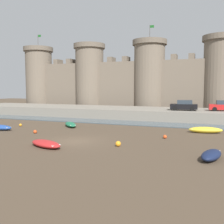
{
  "coord_description": "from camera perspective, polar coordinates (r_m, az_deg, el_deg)",
  "views": [
    {
      "loc": [
        12.22,
        -22.23,
        5.19
      ],
      "look_at": [
        1.94,
        4.77,
        2.5
      ],
      "focal_mm": 42.0,
      "sensor_mm": 36.0,
      "label": 1
    }
  ],
  "objects": [
    {
      "name": "ground_plane",
      "position": [
        25.89,
        -7.84,
        -6.29
      ],
      "size": [
        160.0,
        160.0,
        0.0
      ],
      "primitive_type": "plane",
      "color": "#4C3D2D"
    },
    {
      "name": "water_channel",
      "position": [
        38.74,
        2.26,
        -2.31
      ],
      "size": [
        80.0,
        4.5,
        0.1
      ],
      "primitive_type": "cube",
      "color": "#3D4C56",
      "rests_on": "ground"
    },
    {
      "name": "quay_road",
      "position": [
        45.54,
        5.18,
        -0.21
      ],
      "size": [
        66.64,
        10.0,
        1.65
      ],
      "primitive_type": "cube",
      "color": "gray",
      "rests_on": "ground"
    },
    {
      "name": "castle",
      "position": [
        55.15,
        8.09,
        6.92
      ],
      "size": [
        61.64,
        7.0,
        17.86
      ],
      "color": "#706354",
      "rests_on": "ground"
    },
    {
      "name": "rowboat_foreground_right",
      "position": [
        23.79,
        -14.21,
        -6.69
      ],
      "size": [
        4.04,
        2.77,
        0.58
      ],
      "color": "red",
      "rests_on": "ground"
    },
    {
      "name": "rowboat_midflat_right",
      "position": [
        35.02,
        -23.21,
        -3.08
      ],
      "size": [
        3.51,
        1.41,
        0.64
      ],
      "color": "#234793",
      "rests_on": "ground"
    },
    {
      "name": "rowboat_foreground_centre",
      "position": [
        20.43,
        20.8,
        -8.71
      ],
      "size": [
        1.91,
        3.25,
        0.68
      ],
      "color": "#141E3D",
      "rests_on": "ground"
    },
    {
      "name": "rowboat_near_channel_right",
      "position": [
        31.98,
        19.68,
        -3.67
      ],
      "size": [
        3.9,
        1.85,
        0.7
      ],
      "color": "yellow",
      "rests_on": "ground"
    },
    {
      "name": "rowboat_midflat_centre",
      "position": [
        35.35,
        -9.01,
        -2.67
      ],
      "size": [
        3.36,
        3.58,
        0.6
      ],
      "color": "#1E6B47",
      "rests_on": "ground"
    },
    {
      "name": "mooring_buoy_mid_mud",
      "position": [
        23.33,
        1.35,
        -6.92
      ],
      "size": [
        0.49,
        0.49,
        0.49
      ],
      "primitive_type": "sphere",
      "color": "orange",
      "rests_on": "ground"
    },
    {
      "name": "mooring_buoy_off_centre",
      "position": [
        31.08,
        -16.39,
        -4.13
      ],
      "size": [
        0.4,
        0.4,
        0.4
      ],
      "primitive_type": "sphere",
      "color": "#E04C1E",
      "rests_on": "ground"
    },
    {
      "name": "mooring_buoy_near_shore",
      "position": [
        37.37,
        -19.31,
        -2.68
      ],
      "size": [
        0.37,
        0.37,
        0.37
      ],
      "primitive_type": "sphere",
      "color": "orange",
      "rests_on": "ground"
    },
    {
      "name": "mooring_buoy_near_channel",
      "position": [
        27.42,
        11.46,
        -5.29
      ],
      "size": [
        0.39,
        0.39,
        0.39
      ],
      "primitive_type": "sphere",
      "color": "#E04C1E",
      "rests_on": "ground"
    },
    {
      "name": "car_quay_east",
      "position": [
        42.44,
        15.39,
        1.39
      ],
      "size": [
        4.22,
        2.13,
        1.62
      ],
      "color": "black",
      "rests_on": "quay_road"
    },
    {
      "name": "car_quay_centre_east",
      "position": [
        43.38,
        23.1,
        1.24
      ],
      "size": [
        4.22,
        2.13,
        1.62
      ],
      "color": "red",
      "rests_on": "quay_road"
    }
  ]
}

